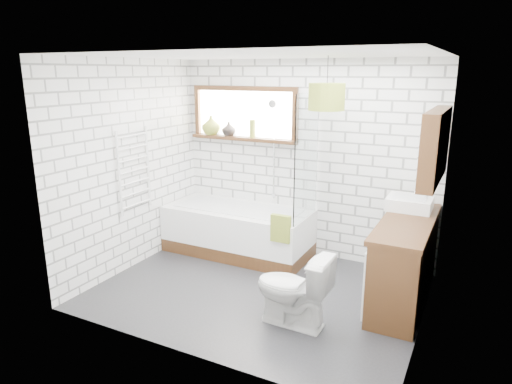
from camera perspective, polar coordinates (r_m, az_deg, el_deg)
The scene contains 22 objects.
floor at distance 5.15m, azimuth 0.22°, elevation -12.33°, with size 3.40×2.60×0.01m, color black.
ceiling at distance 4.58m, azimuth 0.26°, elevation 16.81°, with size 3.40×2.60×0.01m, color white.
wall_back at distance 5.88m, azimuth 5.99°, elevation 4.02°, with size 3.40×0.01×2.50m, color white.
wall_front at distance 3.64m, azimuth -9.08°, elevation -2.94°, with size 3.40×0.01×2.50m, color white.
wall_left at distance 5.67m, azimuth -15.36°, elevation 3.15°, with size 0.01×2.60×2.50m, color white.
wall_right at distance 4.25m, azimuth 21.22°, elevation -1.17°, with size 0.01×2.60×2.50m, color white.
window at distance 6.12m, azimuth -1.57°, elevation 9.72°, with size 1.52×0.16×0.68m, color #361E0F.
towel_radiator at distance 5.65m, azimuth -14.99°, elevation 2.62°, with size 0.06×0.52×1.00m, color white.
mirror_cabinet at distance 4.76m, azimuth 21.47°, elevation 5.39°, with size 0.16×1.20×0.70m, color #361E0F.
shower_riser at distance 5.97m, azimuth 2.27°, elevation 5.23°, with size 0.02×0.02×1.30m, color silver.
bathtub at distance 6.06m, azimuth -2.26°, elevation -4.82°, with size 1.90×0.84×0.62m, color white.
shower_screen at distance 5.40m, azimuth 6.31°, elevation 4.29°, with size 0.02×0.72×1.50m, color white.
towel_green at distance 5.27m, azimuth 3.11°, elevation -4.58°, with size 0.24×0.06×0.32m, color olive.
towel_beige at distance 5.27m, azimuth 3.11°, elevation -4.58°, with size 0.22×0.06×0.29m, color tan.
vanity at distance 5.02m, azimuth 18.11°, elevation -8.22°, with size 0.50×1.55×0.89m, color #361E0F.
basin at distance 5.25m, azimuth 18.64°, elevation -1.34°, with size 0.47×0.41×0.14m, color white.
tap at distance 5.21m, azimuth 20.42°, elevation -0.98°, with size 0.03×0.03×0.14m, color silver.
toilet at distance 4.40m, azimuth 4.59°, elevation -11.97°, with size 0.72×0.41×0.73m, color white.
vase_olive at distance 6.36m, azimuth -5.65°, elevation 8.15°, with size 0.25×0.25×0.26m, color olive.
vase_dark at distance 6.22m, azimuth -3.43°, elevation 7.72°, with size 0.19×0.19×0.19m, color black.
bottle at distance 6.04m, azimuth -0.46°, elevation 7.72°, with size 0.07×0.07×0.23m, color olive.
pendant at distance 4.74m, azimuth 8.82°, elevation 11.68°, with size 0.37×0.37×0.27m, color olive.
Camera 1 is at (2.06, -4.09, 2.35)m, focal length 32.00 mm.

